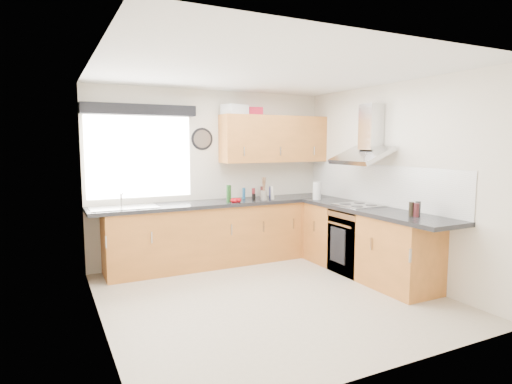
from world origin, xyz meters
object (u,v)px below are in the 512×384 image
washing_machine (173,242)px  extractor_hood (366,141)px  oven (357,241)px  upper_cabinets (274,139)px

washing_machine → extractor_hood: bearing=-17.8°
oven → washing_machine: (-2.19, 1.22, -0.04)m
washing_machine → upper_cabinets: bearing=13.8°
oven → upper_cabinets: 1.99m
upper_cabinets → oven: bearing=-67.5°
oven → extractor_hood: (0.10, -0.00, 1.34)m
extractor_hood → washing_machine: size_ratio=1.01×
extractor_hood → washing_machine: bearing=152.0°
oven → extractor_hood: size_ratio=1.09×
oven → upper_cabinets: (-0.55, 1.32, 1.38)m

